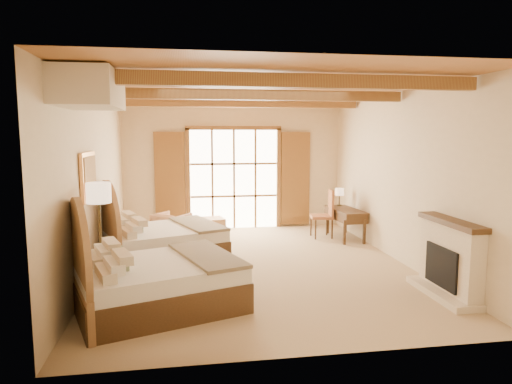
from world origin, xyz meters
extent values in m
plane|color=tan|center=(0.00, 0.00, 0.00)|extent=(7.00, 7.00, 0.00)
plane|color=beige|center=(0.00, 3.50, 1.60)|extent=(5.50, 0.00, 5.50)
plane|color=beige|center=(-2.75, 0.00, 1.60)|extent=(0.00, 7.00, 7.00)
plane|color=beige|center=(2.75, 0.00, 1.60)|extent=(0.00, 7.00, 7.00)
plane|color=#B1733B|center=(0.00, 0.00, 3.20)|extent=(7.00, 7.00, 0.00)
cube|color=white|center=(0.00, 3.46, 1.25)|extent=(2.20, 0.02, 2.50)
cube|color=brown|center=(-1.60, 3.43, 1.25)|extent=(0.75, 0.06, 2.40)
cube|color=brown|center=(1.60, 3.43, 1.25)|extent=(0.75, 0.06, 2.40)
cube|color=beige|center=(2.62, -2.00, 0.55)|extent=(0.25, 1.30, 1.10)
cube|color=black|center=(2.55, -2.00, 0.45)|extent=(0.18, 0.80, 0.60)
cube|color=beige|center=(2.53, -2.00, 0.05)|extent=(0.45, 1.40, 0.10)
cube|color=#4E301B|center=(2.61, -2.00, 1.12)|extent=(0.30, 1.40, 0.08)
cube|color=#E09C54|center=(-2.71, -0.75, 1.75)|extent=(0.05, 0.95, 0.75)
cube|color=#B98C42|center=(-2.68, -0.75, 1.75)|extent=(0.02, 0.82, 0.62)
cube|color=beige|center=(-2.40, -2.00, 2.95)|extent=(0.70, 1.40, 0.45)
cube|color=#4E301B|center=(-1.64, -1.81, 0.21)|extent=(2.54, 2.22, 0.42)
cube|color=white|center=(-1.64, -1.81, 0.53)|extent=(2.49, 2.18, 0.23)
cube|color=#7E6D55|center=(-0.91, -1.81, 0.66)|extent=(1.14, 1.76, 0.05)
cube|color=gray|center=(-2.13, -1.81, 0.77)|extent=(0.26, 0.45, 0.25)
cube|color=#4E301B|center=(-1.68, 0.59, 0.21)|extent=(2.53, 2.24, 0.41)
cube|color=white|center=(-1.68, 0.59, 0.52)|extent=(2.48, 2.19, 0.23)
cube|color=#7E6D55|center=(-0.96, 0.59, 0.65)|extent=(1.17, 1.74, 0.05)
cube|color=gray|center=(-2.16, 0.59, 0.76)|extent=(0.27, 0.45, 0.25)
cube|color=#4E301B|center=(-2.50, -0.65, 0.27)|extent=(0.48, 0.48, 0.54)
cylinder|color=#382E19|center=(-2.50, -1.13, 0.01)|extent=(0.24, 0.24, 0.03)
cylinder|color=#382E19|center=(-2.50, -1.13, 0.75)|extent=(0.04, 0.04, 1.44)
cylinder|color=#FED9AE|center=(-2.50, -1.13, 1.54)|extent=(0.36, 0.36, 0.30)
imported|color=tan|center=(-1.56, 2.24, 0.32)|extent=(0.97, 0.97, 0.64)
cube|color=#9E7242|center=(-0.63, 2.70, 0.20)|extent=(0.66, 0.66, 0.41)
cube|color=#4E301B|center=(2.40, 1.86, 0.66)|extent=(0.65, 1.31, 0.05)
cube|color=#4E301B|center=(2.40, 1.86, 0.54)|extent=(0.63, 1.27, 0.20)
cube|color=#99623F|center=(1.89, 2.05, 0.49)|extent=(0.55, 0.55, 0.07)
cube|color=#99623F|center=(2.11, 2.05, 0.82)|extent=(0.12, 0.49, 0.60)
cylinder|color=#382E19|center=(2.43, 2.38, 0.70)|extent=(0.13, 0.13, 0.02)
cylinder|color=#382E19|center=(2.43, 2.38, 0.84)|extent=(0.03, 0.03, 0.29)
cylinder|color=#FED9AE|center=(2.43, 2.38, 1.02)|extent=(0.21, 0.21, 0.17)
camera|label=1|loc=(-1.26, -8.04, 2.40)|focal=32.00mm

